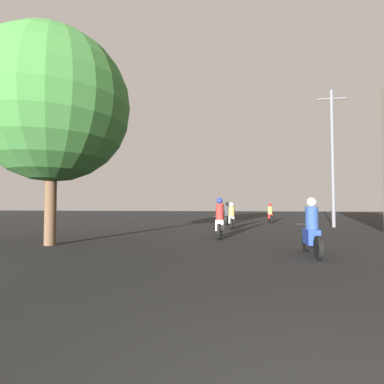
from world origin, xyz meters
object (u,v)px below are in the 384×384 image
object	(u,v)px
street_tree	(53,106)
utility_pole_far	(332,155)
motorcycle_black	(227,215)
motorcycle_silver	(232,218)
motorcycle_red	(270,215)
motorcycle_white	(220,222)
motorcycle_blue	(311,232)

from	to	relation	value
street_tree	utility_pole_far	bearing A→B (deg)	39.90
motorcycle_black	utility_pole_far	bearing A→B (deg)	-6.66
motorcycle_silver	motorcycle_red	xyz separation A→B (m)	(2.68, 6.15, -0.01)
motorcycle_black	motorcycle_silver	bearing A→B (deg)	-75.13
motorcycle_silver	motorcycle_white	bearing A→B (deg)	-98.91
motorcycle_red	street_tree	distance (m)	16.74
street_tree	motorcycle_silver	bearing A→B (deg)	54.15
motorcycle_blue	motorcycle_white	world-z (taller)	motorcycle_white
utility_pole_far	motorcycle_blue	bearing A→B (deg)	-109.17
motorcycle_blue	motorcycle_black	world-z (taller)	motorcycle_blue
motorcycle_red	utility_pole_far	distance (m)	6.49
motorcycle_red	motorcycle_blue	bearing A→B (deg)	-96.57
utility_pole_far	street_tree	size ratio (longest dim) A/B	1.14
motorcycle_red	street_tree	bearing A→B (deg)	-125.78
motorcycle_red	utility_pole_far	size ratio (longest dim) A/B	0.25
motorcycle_blue	utility_pole_far	bearing A→B (deg)	61.85
street_tree	motorcycle_red	bearing A→B (deg)	59.20
motorcycle_blue	motorcycle_red	xyz separation A→B (m)	(0.41, 14.64, -0.03)
motorcycle_white	motorcycle_black	world-z (taller)	motorcycle_white
motorcycle_blue	street_tree	world-z (taller)	street_tree
motorcycle_blue	utility_pole_far	distance (m)	11.47
motorcycle_blue	street_tree	distance (m)	8.88
motorcycle_silver	utility_pole_far	world-z (taller)	utility_pole_far
motorcycle_white	utility_pole_far	size ratio (longest dim) A/B	0.25
motorcycle_silver	utility_pole_far	distance (m)	7.11
motorcycle_white	utility_pole_far	bearing A→B (deg)	41.88
street_tree	motorcycle_blue	bearing A→B (deg)	-4.90
motorcycle_white	motorcycle_red	bearing A→B (deg)	69.87
street_tree	motorcycle_white	bearing A→B (deg)	30.26
motorcycle_white	motorcycle_silver	distance (m)	4.73
motorcycle_silver	motorcycle_red	size ratio (longest dim) A/B	0.96
utility_pole_far	street_tree	world-z (taller)	utility_pole_far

